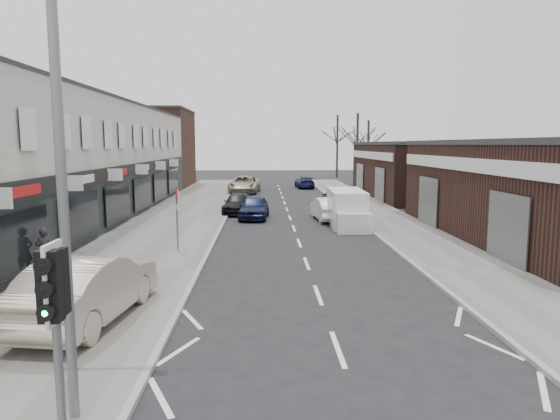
{
  "coord_description": "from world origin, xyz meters",
  "views": [
    {
      "loc": [
        -1.63,
        -8.48,
        4.49
      ],
      "look_at": [
        -1.15,
        5.88,
        2.6
      ],
      "focal_mm": 32.0,
      "sensor_mm": 36.0,
      "label": 1
    }
  ],
  "objects": [
    {
      "name": "ground",
      "position": [
        0.0,
        0.0,
        0.0
      ],
      "size": [
        160.0,
        160.0,
        0.0
      ],
      "primitive_type": "plane",
      "color": "black",
      "rests_on": "ground"
    },
    {
      "name": "pavement_left",
      "position": [
        -6.75,
        22.0,
        0.06
      ],
      "size": [
        5.5,
        64.0,
        0.12
      ],
      "primitive_type": "cube",
      "color": "slate",
      "rests_on": "ground"
    },
    {
      "name": "pavement_right",
      "position": [
        5.75,
        22.0,
        0.06
      ],
      "size": [
        3.5,
        64.0,
        0.12
      ],
      "primitive_type": "cube",
      "color": "slate",
      "rests_on": "ground"
    },
    {
      "name": "shop_terrace_left",
      "position": [
        -13.5,
        19.5,
        3.55
      ],
      "size": [
        8.0,
        41.0,
        7.1
      ],
      "primitive_type": "cube",
      "color": "silver",
      "rests_on": "ground"
    },
    {
      "name": "brick_block_far",
      "position": [
        -13.5,
        45.0,
        4.0
      ],
      "size": [
        8.0,
        10.0,
        8.0
      ],
      "primitive_type": "cube",
      "color": "#4C2B20",
      "rests_on": "ground"
    },
    {
      "name": "right_unit_far",
      "position": [
        12.5,
        34.0,
        2.25
      ],
      "size": [
        10.0,
        16.0,
        4.5
      ],
      "primitive_type": "cube",
      "color": "#331C17",
      "rests_on": "ground"
    },
    {
      "name": "tree_far_a",
      "position": [
        9.0,
        48.0,
        0.0
      ],
      "size": [
        3.6,
        3.6,
        8.0
      ],
      "primitive_type": null,
      "color": "#382D26",
      "rests_on": "ground"
    },
    {
      "name": "tree_far_b",
      "position": [
        11.5,
        54.0,
        0.0
      ],
      "size": [
        3.6,
        3.6,
        7.5
      ],
      "primitive_type": null,
      "color": "#382D26",
      "rests_on": "ground"
    },
    {
      "name": "tree_far_c",
      "position": [
        8.5,
        60.0,
        0.0
      ],
      "size": [
        3.6,
        3.6,
        8.5
      ],
      "primitive_type": null,
      "color": "#382D26",
      "rests_on": "ground"
    },
    {
      "name": "traffic_light",
      "position": [
        -4.4,
        -2.02,
        2.41
      ],
      "size": [
        0.28,
        0.6,
        3.1
      ],
      "color": "slate",
      "rests_on": "pavement_left"
    },
    {
      "name": "street_lamp",
      "position": [
        -4.53,
        -0.8,
        4.62
      ],
      "size": [
        2.23,
        0.22,
        8.0
      ],
      "color": "slate",
      "rests_on": "pavement_left"
    },
    {
      "name": "warning_sign",
      "position": [
        -5.16,
        12.0,
        2.2
      ],
      "size": [
        0.12,
        0.8,
        2.7
      ],
      "color": "slate",
      "rests_on": "pavement_left"
    },
    {
      "name": "white_van",
      "position": [
        2.99,
        18.73,
        0.94
      ],
      "size": [
        1.96,
        5.18,
        2.0
      ],
      "rotation": [
        0.0,
        0.0,
        -0.04
      ],
      "color": "white",
      "rests_on": "ground"
    },
    {
      "name": "sedan_on_pavement",
      "position": [
        -5.99,
        3.71,
        0.95
      ],
      "size": [
        2.43,
        5.24,
        1.66
      ],
      "primitive_type": "imported",
      "rotation": [
        0.0,
        0.0,
        3.0
      ],
      "color": "#B7A793",
      "rests_on": "pavement_left"
    },
    {
      "name": "pedestrian",
      "position": [
        -9.04,
        8.29,
        0.92
      ],
      "size": [
        0.64,
        0.46,
        1.61
      ],
      "primitive_type": "imported",
      "rotation": [
        0.0,
        0.0,
        3.28
      ],
      "color": "black",
      "rests_on": "pavement_left"
    },
    {
      "name": "parked_car_left_a",
      "position": [
        -2.2,
        21.7,
        0.7
      ],
      "size": [
        1.98,
        4.23,
        1.4
      ],
      "primitive_type": "imported",
      "rotation": [
        0.0,
        0.0,
        -0.08
      ],
      "color": "#111838",
      "rests_on": "ground"
    },
    {
      "name": "parked_car_left_b",
      "position": [
        -3.3,
        24.15,
        0.63
      ],
      "size": [
        2.02,
        4.46,
        1.27
      ],
      "primitive_type": "imported",
      "rotation": [
        0.0,
        0.0,
        -0.06
      ],
      "color": "black",
      "rests_on": "ground"
    },
    {
      "name": "parked_car_left_c",
      "position": [
        -3.4,
        38.2,
        0.79
      ],
      "size": [
        3.05,
        5.87,
        1.58
      ],
      "primitive_type": "imported",
      "rotation": [
        0.0,
        0.0,
        -0.08
      ],
      "color": "#9D967E",
      "rests_on": "ground"
    },
    {
      "name": "parked_car_right_a",
      "position": [
        2.2,
        20.9,
        0.69
      ],
      "size": [
        1.8,
        4.29,
        1.38
      ],
      "primitive_type": "imported",
      "rotation": [
        0.0,
        0.0,
        3.22
      ],
      "color": "white",
      "rests_on": "ground"
    },
    {
      "name": "parked_car_right_b",
      "position": [
        3.5,
        26.38,
        0.74
      ],
      "size": [
        1.81,
        4.38,
        1.48
      ],
      "primitive_type": "imported",
      "rotation": [
        0.0,
        0.0,
        3.16
      ],
      "color": "black",
      "rests_on": "ground"
    },
    {
      "name": "parked_car_right_c",
      "position": [
        2.64,
        43.16,
        0.61
      ],
      "size": [
        1.97,
        4.3,
        1.22
      ],
      "primitive_type": "imported",
      "rotation": [
        0.0,
        0.0,
        3.21
      ],
      "color": "#141A41",
      "rests_on": "ground"
    }
  ]
}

